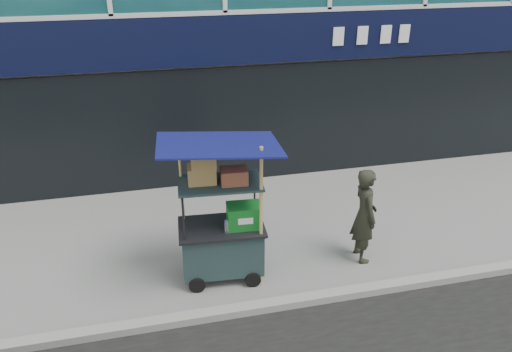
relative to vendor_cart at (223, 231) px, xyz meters
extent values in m
plane|color=gray|center=(0.67, -0.71, -0.78)|extent=(80.00, 80.00, 0.00)
cube|color=gray|center=(0.67, -0.91, -0.72)|extent=(80.00, 0.18, 0.12)
cube|color=black|center=(0.67, 3.15, 2.12)|extent=(15.68, 0.06, 0.90)
cube|color=black|center=(0.67, 3.19, 0.42)|extent=(15.68, 0.04, 2.40)
cube|color=#192B2B|center=(-0.02, 0.01, -0.30)|extent=(1.21, 0.76, 0.68)
cylinder|color=black|center=(-0.45, -0.32, -0.66)|extent=(0.24, 0.07, 0.23)
cylinder|color=black|center=(0.36, -0.38, -0.66)|extent=(0.24, 0.07, 0.23)
cube|color=black|center=(-0.02, 0.01, 0.06)|extent=(1.29, 0.84, 0.04)
cylinder|color=black|center=(-0.57, -0.24, 0.40)|extent=(0.03, 0.03, 0.73)
cylinder|color=black|center=(0.49, -0.32, 0.40)|extent=(0.03, 0.03, 0.73)
cylinder|color=black|center=(-0.53, 0.34, 0.40)|extent=(0.03, 0.03, 0.73)
cylinder|color=black|center=(0.54, 0.26, 0.40)|extent=(0.03, 0.03, 0.73)
cube|color=#192B2B|center=(-0.02, 0.01, 0.77)|extent=(1.21, 0.76, 0.03)
cylinder|color=#A6914B|center=(0.49, -0.32, 0.31)|extent=(0.05, 0.05, 2.18)
cylinder|color=#A6914B|center=(-0.53, 0.34, 0.26)|extent=(0.04, 0.04, 2.08)
cube|color=#0D0E4D|center=(-0.02, 0.01, 1.35)|extent=(1.72, 1.28, 0.19)
cube|color=#0F6116|center=(0.30, -0.07, 0.25)|extent=(0.51, 0.37, 0.34)
cylinder|color=silver|center=(0.03, -0.19, 0.18)|extent=(0.07, 0.07, 0.19)
cylinder|color=#1A38C7|center=(0.03, -0.19, 0.28)|extent=(0.03, 0.03, 0.02)
cube|color=olive|center=(-0.25, 0.07, 0.90)|extent=(0.41, 0.32, 0.24)
cube|color=#925F40|center=(0.17, -0.06, 0.89)|extent=(0.39, 0.30, 0.21)
cube|color=olive|center=(-0.23, 0.05, 1.12)|extent=(0.36, 0.28, 0.19)
imported|color=black|center=(2.20, -0.05, -0.01)|extent=(0.39, 0.58, 1.55)
camera|label=1|loc=(-0.96, -6.13, 3.84)|focal=35.00mm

